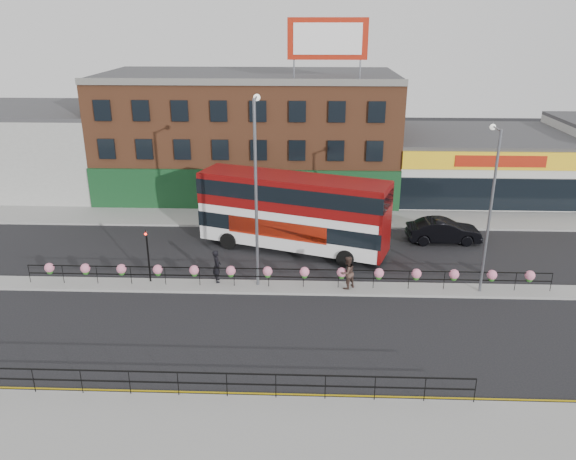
{
  "coord_description": "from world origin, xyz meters",
  "views": [
    {
      "loc": [
        1.21,
        -29.06,
        14.68
      ],
      "look_at": [
        0.0,
        3.0,
        2.5
      ],
      "focal_mm": 35.0,
      "sensor_mm": 36.0,
      "label": 1
    }
  ],
  "objects_px": {
    "car": "(444,231)",
    "pedestrian_b": "(347,273)",
    "pedestrian_a": "(217,266)",
    "double_decker_bus": "(293,206)",
    "lamp_column_east": "(491,198)",
    "lamp_column_west": "(256,178)"
  },
  "relations": [
    {
      "from": "pedestrian_a",
      "to": "lamp_column_east",
      "type": "height_order",
      "value": "lamp_column_east"
    },
    {
      "from": "pedestrian_b",
      "to": "lamp_column_west",
      "type": "xyz_separation_m",
      "value": [
        -5.14,
        0.53,
        5.35
      ]
    },
    {
      "from": "car",
      "to": "pedestrian_a",
      "type": "height_order",
      "value": "pedestrian_a"
    },
    {
      "from": "lamp_column_east",
      "to": "double_decker_bus",
      "type": "bearing_deg",
      "value": 151.94
    },
    {
      "from": "car",
      "to": "pedestrian_b",
      "type": "distance_m",
      "value": 10.5
    },
    {
      "from": "car",
      "to": "lamp_column_west",
      "type": "relative_size",
      "value": 0.48
    },
    {
      "from": "car",
      "to": "pedestrian_b",
      "type": "height_order",
      "value": "pedestrian_b"
    },
    {
      "from": "pedestrian_a",
      "to": "lamp_column_west",
      "type": "distance_m",
      "value": 5.85
    },
    {
      "from": "car",
      "to": "lamp_column_west",
      "type": "bearing_deg",
      "value": 118.69
    },
    {
      "from": "double_decker_bus",
      "to": "pedestrian_b",
      "type": "relative_size",
      "value": 6.61
    },
    {
      "from": "car",
      "to": "pedestrian_b",
      "type": "relative_size",
      "value": 2.61
    },
    {
      "from": "lamp_column_west",
      "to": "double_decker_bus",
      "type": "bearing_deg",
      "value": 70.69
    },
    {
      "from": "pedestrian_b",
      "to": "lamp_column_west",
      "type": "relative_size",
      "value": 0.18
    },
    {
      "from": "double_decker_bus",
      "to": "lamp_column_west",
      "type": "bearing_deg",
      "value": -109.31
    },
    {
      "from": "double_decker_bus",
      "to": "lamp_column_east",
      "type": "relative_size",
      "value": 1.39
    },
    {
      "from": "car",
      "to": "lamp_column_east",
      "type": "height_order",
      "value": "lamp_column_east"
    },
    {
      "from": "double_decker_bus",
      "to": "car",
      "type": "bearing_deg",
      "value": 9.75
    },
    {
      "from": "car",
      "to": "pedestrian_a",
      "type": "distance_m",
      "value": 16.32
    },
    {
      "from": "lamp_column_west",
      "to": "lamp_column_east",
      "type": "xyz_separation_m",
      "value": [
        12.66,
        -0.37,
        -0.85
      ]
    },
    {
      "from": "double_decker_bus",
      "to": "lamp_column_east",
      "type": "height_order",
      "value": "lamp_column_east"
    },
    {
      "from": "pedestrian_b",
      "to": "lamp_column_west",
      "type": "distance_m",
      "value": 7.43
    },
    {
      "from": "double_decker_bus",
      "to": "car",
      "type": "height_order",
      "value": "double_decker_bus"
    }
  ]
}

